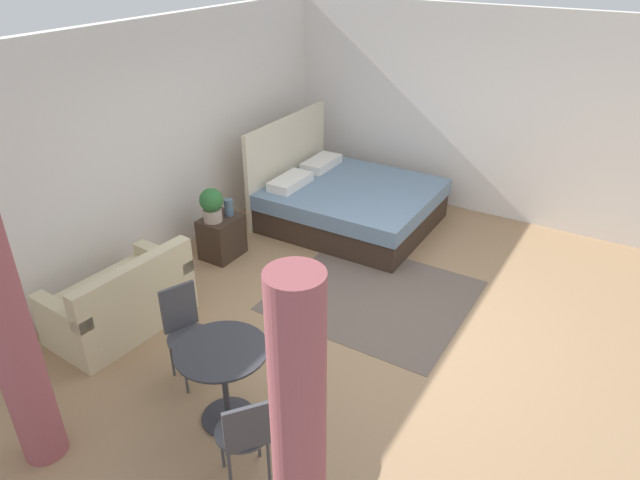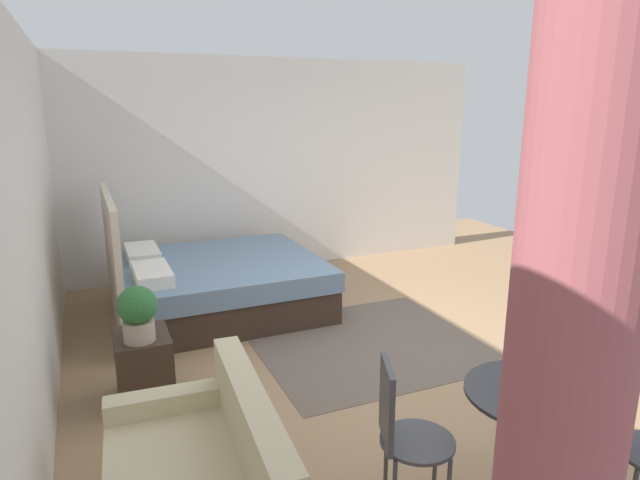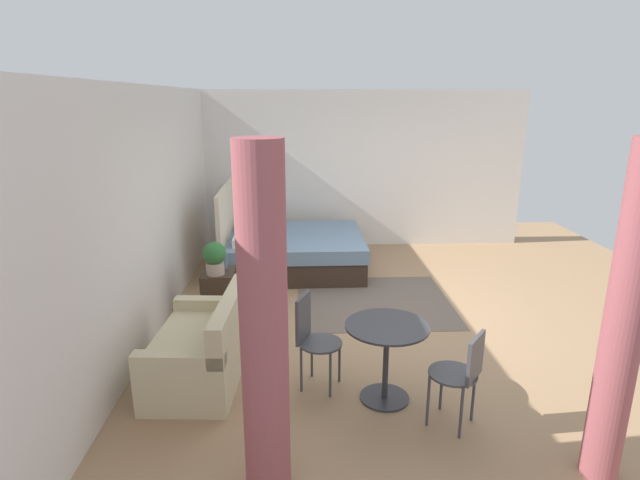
% 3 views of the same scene
% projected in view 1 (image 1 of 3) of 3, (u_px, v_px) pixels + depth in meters
% --- Properties ---
extents(ground_plane, '(9.16, 8.63, 0.02)m').
position_uv_depth(ground_plane, '(373.00, 318.00, 5.84)').
color(ground_plane, '#9E7A56').
extents(wall_back, '(9.16, 0.12, 2.72)m').
position_uv_depth(wall_back, '(158.00, 144.00, 6.48)').
color(wall_back, silver).
rests_on(wall_back, ground).
extents(wall_right, '(0.12, 5.63, 2.72)m').
position_uv_depth(wall_right, '(483.00, 115.00, 7.50)').
color(wall_right, silver).
rests_on(wall_right, ground).
extents(area_rug, '(1.82, 1.98, 0.01)m').
position_uv_depth(area_rug, '(374.00, 295.00, 6.18)').
color(area_rug, '#66564C').
rests_on(area_rug, ground).
extents(bed, '(1.87, 2.11, 1.32)m').
position_uv_depth(bed, '(347.00, 202.00, 7.59)').
color(bed, '#38281E').
rests_on(bed, ground).
extents(couch, '(1.37, 0.84, 0.81)m').
position_uv_depth(couch, '(122.00, 302.00, 5.57)').
color(couch, beige).
rests_on(couch, ground).
extents(nightstand, '(0.48, 0.39, 0.51)m').
position_uv_depth(nightstand, '(222.00, 237.00, 6.84)').
color(nightstand, '#38281E').
rests_on(nightstand, ground).
extents(potted_plant, '(0.28, 0.28, 0.41)m').
position_uv_depth(potted_plant, '(212.00, 204.00, 6.54)').
color(potted_plant, tan).
rests_on(potted_plant, nightstand).
extents(vase, '(0.10, 0.10, 0.20)m').
position_uv_depth(vase, '(229.00, 207.00, 6.73)').
color(vase, slate).
rests_on(vase, nightstand).
extents(balcony_table, '(0.72, 0.72, 0.71)m').
position_uv_depth(balcony_table, '(224.00, 371.00, 4.40)').
color(balcony_table, '#2D2D33').
rests_on(balcony_table, ground).
extents(cafe_chair_near_window, '(0.51, 0.51, 0.88)m').
position_uv_depth(cafe_chair_near_window, '(185.00, 325.00, 4.86)').
color(cafe_chair_near_window, '#3F3F44').
rests_on(cafe_chair_near_window, ground).
extents(cafe_chair_near_couch, '(0.55, 0.55, 0.83)m').
position_uv_depth(cafe_chair_near_couch, '(245.00, 433.00, 3.84)').
color(cafe_chair_near_couch, '#3F3F44').
rests_on(cafe_chair_near_couch, ground).
extents(curtain_right, '(0.31, 0.31, 2.36)m').
position_uv_depth(curtain_right, '(7.00, 327.00, 3.78)').
color(curtain_right, '#994C51').
rests_on(curtain_right, ground).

